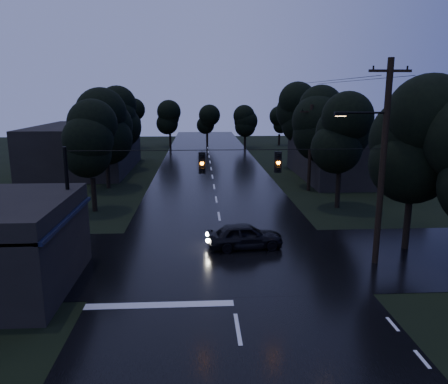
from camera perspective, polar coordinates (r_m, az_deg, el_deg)
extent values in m
cube|color=black|center=(40.22, -1.30, 0.67)|extent=(12.00, 120.00, 0.02)
cube|color=black|center=(22.93, 0.27, -8.70)|extent=(60.00, 9.00, 0.02)
cube|color=black|center=(19.86, -19.79, -3.14)|extent=(0.30, 7.00, 0.15)
cylinder|color=black|center=(17.78, -22.73, -11.04)|extent=(0.10, 0.10, 3.00)
cylinder|color=black|center=(23.15, -17.89, -5.19)|extent=(0.10, 0.10, 3.00)
cube|color=#F6DE62|center=(18.71, -21.05, -6.44)|extent=(0.06, 1.60, 0.50)
cube|color=#F6DE62|center=(21.17, -18.88, -4.09)|extent=(0.06, 1.20, 0.50)
cube|color=black|center=(46.35, 16.13, 4.53)|extent=(10.00, 14.00, 4.40)
cube|color=black|center=(51.26, -17.63, 5.51)|extent=(10.00, 16.00, 5.00)
cylinder|color=black|center=(22.40, 20.01, 3.29)|extent=(0.30, 0.30, 10.00)
cube|color=black|center=(22.17, 20.89, 14.57)|extent=(2.00, 0.12, 0.12)
cylinder|color=black|center=(21.75, 17.80, 9.83)|extent=(2.20, 0.10, 0.10)
cube|color=black|center=(21.39, 15.00, 9.82)|extent=(0.60, 0.25, 0.18)
cube|color=#FFB266|center=(21.39, 14.99, 9.56)|extent=(0.45, 0.18, 0.03)
cylinder|color=black|center=(38.81, 11.18, 5.61)|extent=(0.30, 0.30, 7.50)
cube|color=black|center=(38.56, 11.38, 10.26)|extent=(2.00, 0.12, 0.12)
cylinder|color=black|center=(21.90, -19.55, -2.23)|extent=(0.18, 0.18, 6.00)
cylinder|color=black|center=(20.52, 0.46, 5.52)|extent=(15.00, 0.03, 0.03)
cube|color=black|center=(20.56, -2.89, 3.83)|extent=(0.32, 0.25, 1.00)
sphere|color=orange|center=(20.41, -2.89, 3.77)|extent=(0.18, 0.18, 0.18)
cube|color=black|center=(20.89, 7.05, 3.89)|extent=(0.32, 0.25, 1.00)
sphere|color=orange|center=(20.75, 7.13, 3.83)|extent=(0.18, 0.18, 0.18)
cylinder|color=black|center=(25.97, 22.79, -3.88)|extent=(0.36, 0.36, 2.80)
sphere|color=black|center=(25.27, 23.44, 3.54)|extent=(4.48, 4.48, 4.48)
sphere|color=black|center=(25.13, 23.68, 6.24)|extent=(4.48, 4.48, 4.48)
sphere|color=black|center=(25.05, 23.92, 8.96)|extent=(4.48, 4.48, 4.48)
cylinder|color=black|center=(33.02, -16.62, -0.34)|extent=(0.36, 0.36, 2.45)
sphere|color=black|center=(32.51, -16.95, 4.77)|extent=(3.92, 3.92, 3.92)
sphere|color=black|center=(32.40, -17.07, 6.61)|extent=(3.92, 3.92, 3.92)
sphere|color=black|center=(32.31, -17.19, 8.46)|extent=(3.92, 3.92, 3.92)
cylinder|color=black|center=(40.79, -14.92, 2.29)|extent=(0.36, 0.36, 2.62)
sphere|color=black|center=(40.37, -15.18, 6.74)|extent=(4.20, 4.20, 4.20)
sphere|color=black|center=(40.27, -15.27, 8.34)|extent=(4.20, 4.20, 4.20)
sphere|color=black|center=(40.21, -15.37, 9.93)|extent=(4.20, 4.20, 4.20)
cylinder|color=black|center=(50.59, -13.37, 4.42)|extent=(0.36, 0.36, 2.80)
sphere|color=black|center=(50.24, -13.57, 8.25)|extent=(4.48, 4.48, 4.48)
sphere|color=black|center=(50.17, -13.64, 9.62)|extent=(4.48, 4.48, 4.48)
sphere|color=black|center=(50.12, -13.71, 10.99)|extent=(4.48, 4.48, 4.48)
cylinder|color=black|center=(33.71, 14.65, 0.19)|extent=(0.36, 0.36, 2.62)
sphere|color=black|center=(33.20, 14.96, 5.57)|extent=(4.20, 4.20, 4.20)
sphere|color=black|center=(33.08, 15.07, 7.50)|extent=(4.20, 4.20, 4.20)
sphere|color=black|center=(33.01, 15.18, 9.44)|extent=(4.20, 4.20, 4.20)
cylinder|color=black|center=(41.39, 12.11, 2.71)|extent=(0.36, 0.36, 2.80)
sphere|color=black|center=(40.96, 12.33, 7.39)|extent=(4.48, 4.48, 4.48)
sphere|color=black|center=(40.87, 12.41, 9.07)|extent=(4.48, 4.48, 4.48)
sphere|color=black|center=(40.82, 12.49, 10.75)|extent=(4.48, 4.48, 4.48)
cylinder|color=black|center=(51.11, 9.84, 4.75)|extent=(0.36, 0.36, 2.97)
sphere|color=black|center=(50.75, 10.00, 8.79)|extent=(4.76, 4.76, 4.76)
sphere|color=black|center=(50.68, 10.05, 10.23)|extent=(4.76, 4.76, 4.76)
sphere|color=black|center=(50.65, 10.11, 11.67)|extent=(4.76, 4.76, 4.76)
imported|color=black|center=(24.25, 2.76, -5.73)|extent=(4.30, 2.06, 1.42)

